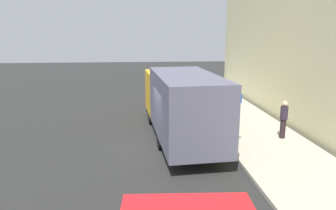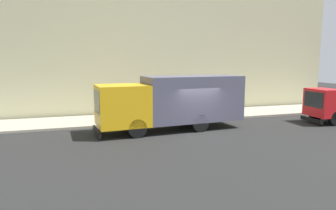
{
  "view_description": "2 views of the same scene",
  "coord_description": "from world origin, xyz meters",
  "px_view_note": "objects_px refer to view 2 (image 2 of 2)",
  "views": [
    {
      "loc": [
        -0.63,
        -12.41,
        4.79
      ],
      "look_at": [
        0.64,
        1.56,
        1.5
      ],
      "focal_mm": 32.98,
      "sensor_mm": 36.0,
      "label": 1
    },
    {
      "loc": [
        -14.92,
        6.54,
        3.94
      ],
      "look_at": [
        1.19,
        1.51,
        1.48
      ],
      "focal_mm": 31.35,
      "sensor_mm": 36.0,
      "label": 2
    }
  ],
  "objects_px": {
    "pedestrian_walking": "(164,102)",
    "street_sign_post": "(187,99)",
    "large_utility_truck": "(173,101)",
    "small_flatbed_truck": "(336,107)"
  },
  "relations": [
    {
      "from": "large_utility_truck",
      "to": "street_sign_post",
      "type": "distance_m",
      "value": 2.7
    },
    {
      "from": "large_utility_truck",
      "to": "small_flatbed_truck",
      "type": "xyz_separation_m",
      "value": [
        -1.21,
        -10.92,
        -0.67
      ]
    },
    {
      "from": "pedestrian_walking",
      "to": "small_flatbed_truck",
      "type": "bearing_deg",
      "value": -79.04
    },
    {
      "from": "large_utility_truck",
      "to": "small_flatbed_truck",
      "type": "relative_size",
      "value": 1.84
    },
    {
      "from": "small_flatbed_truck",
      "to": "street_sign_post",
      "type": "xyz_separation_m",
      "value": [
        3.33,
        9.26,
        0.44
      ]
    },
    {
      "from": "pedestrian_walking",
      "to": "large_utility_truck",
      "type": "bearing_deg",
      "value": -149.67
    },
    {
      "from": "pedestrian_walking",
      "to": "street_sign_post",
      "type": "distance_m",
      "value": 2.63
    },
    {
      "from": "pedestrian_walking",
      "to": "street_sign_post",
      "type": "xyz_separation_m",
      "value": [
        -2.46,
        -0.81,
        0.45
      ]
    },
    {
      "from": "street_sign_post",
      "to": "small_flatbed_truck",
      "type": "bearing_deg",
      "value": -109.76
    },
    {
      "from": "large_utility_truck",
      "to": "small_flatbed_truck",
      "type": "bearing_deg",
      "value": -100.31
    }
  ]
}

